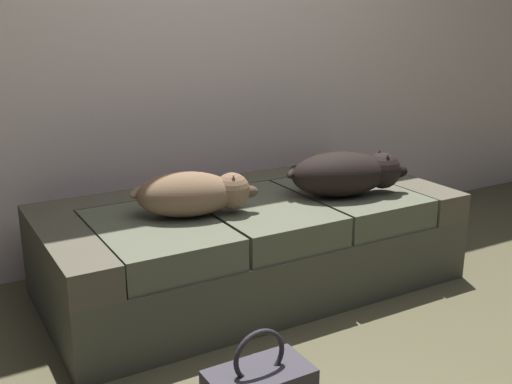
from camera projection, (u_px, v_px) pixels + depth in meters
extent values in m
cube|color=#47483B|center=(251.00, 256.00, 2.96)|extent=(1.93, 0.92, 0.30)
cube|color=#524D3E|center=(65.00, 247.00, 2.48)|extent=(0.20, 0.92, 0.14)
cube|color=#524D3E|center=(390.00, 188.00, 3.32)|extent=(0.20, 0.92, 0.14)
cube|color=#524D3E|center=(217.00, 194.00, 3.20)|extent=(1.53, 0.20, 0.14)
cube|color=#555946|center=(157.00, 239.00, 2.57)|extent=(0.49, 0.70, 0.14)
cube|color=#555946|center=(261.00, 219.00, 2.82)|extent=(0.49, 0.70, 0.14)
cube|color=#555946|center=(349.00, 203.00, 3.06)|extent=(0.49, 0.70, 0.14)
ellipsoid|color=brown|center=(186.00, 194.00, 2.63)|extent=(0.48, 0.36, 0.19)
sphere|color=brown|center=(232.00, 191.00, 2.66)|extent=(0.16, 0.16, 0.16)
ellipsoid|color=#493728|center=(248.00, 192.00, 2.68)|extent=(0.11, 0.09, 0.06)
cone|color=#493728|center=(230.00, 175.00, 2.69)|extent=(0.04, 0.04, 0.05)
cone|color=#493728|center=(233.00, 180.00, 2.61)|extent=(0.04, 0.04, 0.05)
ellipsoid|color=brown|center=(140.00, 191.00, 2.63)|extent=(0.15, 0.14, 0.05)
ellipsoid|color=black|center=(339.00, 174.00, 2.91)|extent=(0.52, 0.39, 0.21)
sphere|color=black|center=(383.00, 171.00, 2.96)|extent=(0.17, 0.17, 0.17)
ellipsoid|color=black|center=(398.00, 172.00, 2.98)|extent=(0.12, 0.09, 0.06)
cone|color=black|center=(379.00, 155.00, 2.99)|extent=(0.04, 0.04, 0.05)
cone|color=black|center=(388.00, 160.00, 2.90)|extent=(0.04, 0.04, 0.05)
ellipsoid|color=black|center=(294.00, 172.00, 2.92)|extent=(0.17, 0.16, 0.05)
cube|color=black|center=(377.00, 168.00, 3.42)|extent=(0.09, 0.16, 0.02)
torus|color=#28252A|center=(259.00, 356.00, 1.84)|extent=(0.18, 0.02, 0.18)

